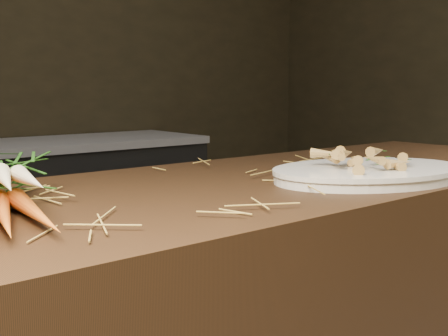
{
  "coord_description": "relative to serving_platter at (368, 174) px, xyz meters",
  "views": [
    {
      "loc": [
        -0.75,
        -0.65,
        1.11
      ],
      "look_at": [
        -0.08,
        0.17,
        0.96
      ],
      "focal_mm": 45.0,
      "sensor_mm": 36.0,
      "label": 1
    }
  ],
  "objects": [
    {
      "name": "back_counter",
      "position": [
        -0.02,
        2.05,
        -0.49
      ],
      "size": [
        1.82,
        0.62,
        0.84
      ],
      "color": "black",
      "rests_on": "ground"
    },
    {
      "name": "straw_bedding",
      "position": [
        -0.32,
        0.17,
        -0.0
      ],
      "size": [
        1.4,
        0.6,
        0.02
      ],
      "primitive_type": null,
      "color": "olive",
      "rests_on": "main_counter"
    },
    {
      "name": "serving_platter",
      "position": [
        0.0,
        0.0,
        0.0
      ],
      "size": [
        0.54,
        0.42,
        0.03
      ],
      "primitive_type": null,
      "rotation": [
        0.0,
        0.0,
        -0.23
      ],
      "color": "white",
      "rests_on": "main_counter"
    },
    {
      "name": "roasted_veg_heap",
      "position": [
        0.0,
        0.0,
        0.04
      ],
      "size": [
        0.27,
        0.22,
        0.05
      ],
      "primitive_type": null,
      "rotation": [
        0.0,
        0.0,
        -0.23
      ],
      "color": "olive",
      "rests_on": "serving_platter"
    },
    {
      "name": "serving_fork",
      "position": [
        0.16,
        -0.06,
        0.01
      ],
      "size": [
        0.09,
        0.17,
        0.0
      ],
      "primitive_type": "cube",
      "rotation": [
        0.0,
        0.0,
        -0.43
      ],
      "color": "silver",
      "rests_on": "serving_platter"
    }
  ]
}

